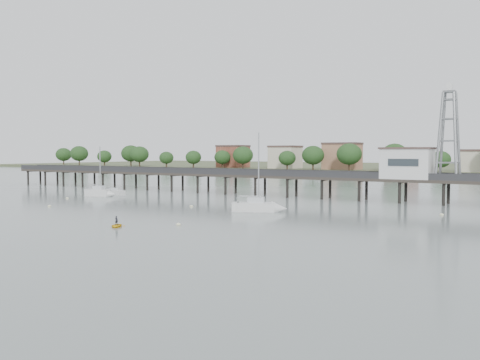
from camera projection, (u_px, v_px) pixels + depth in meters
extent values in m
cube|color=#2D2823|center=(276.00, 177.00, 102.89)|extent=(150.00, 5.00, 0.50)
cube|color=#333335|center=(270.00, 173.00, 100.83)|extent=(150.00, 0.12, 1.10)
cube|color=#333335|center=(282.00, 172.00, 104.88)|extent=(150.00, 0.12, 1.10)
cylinder|color=black|center=(28.00, 178.00, 140.39)|extent=(0.50, 0.50, 4.40)
cylinder|color=black|center=(40.00, 177.00, 143.60)|extent=(0.50, 0.50, 4.40)
cylinder|color=black|center=(271.00, 187.00, 101.39)|extent=(0.50, 0.50, 4.40)
cylinder|color=black|center=(280.00, 186.00, 104.60)|extent=(0.50, 0.50, 4.40)
cube|color=silver|center=(407.00, 164.00, 89.39)|extent=(8.00, 5.00, 5.00)
cube|color=#4C3833|center=(407.00, 148.00, 89.25)|extent=(8.40, 5.40, 0.30)
cube|color=slate|center=(450.00, 92.00, 85.31)|extent=(1.80, 1.80, 0.30)
cube|color=silver|center=(450.00, 87.00, 85.27)|extent=(0.90, 0.90, 1.20)
cube|color=silver|center=(256.00, 208.00, 76.24)|extent=(5.70, 4.19, 1.65)
cone|color=silver|center=(279.00, 209.00, 75.86)|extent=(2.90, 2.83, 2.07)
cube|color=silver|center=(256.00, 200.00, 76.18)|extent=(2.85, 2.52, 0.75)
cylinder|color=#A5A8AA|center=(259.00, 168.00, 75.89)|extent=(0.18, 0.18, 9.99)
cylinder|color=#A5A8AA|center=(250.00, 196.00, 76.25)|extent=(2.85, 1.46, 0.12)
cube|color=silver|center=(99.00, 194.00, 102.80)|extent=(4.68, 2.68, 1.65)
cone|color=silver|center=(111.00, 194.00, 101.90)|extent=(2.18, 2.09, 1.71)
cube|color=silver|center=(99.00, 188.00, 102.74)|extent=(2.22, 1.79, 0.75)
cylinder|color=#A5A8AA|center=(100.00, 168.00, 102.44)|extent=(0.18, 0.18, 8.26)
cylinder|color=#A5A8AA|center=(96.00, 185.00, 102.95)|extent=(2.53, 0.71, 0.12)
cube|color=silver|center=(116.00, 193.00, 105.91)|extent=(4.02, 2.05, 1.07)
cube|color=silver|center=(113.00, 190.00, 106.41)|extent=(1.43, 1.43, 0.64)
imported|color=yellow|center=(116.00, 227.00, 60.60)|extent=(1.69, 1.33, 2.37)
imported|color=black|center=(116.00, 227.00, 60.60)|extent=(0.62, 1.08, 0.24)
ellipsoid|color=#EDECB8|center=(442.00, 215.00, 71.70)|extent=(0.56, 0.56, 0.39)
ellipsoid|color=#EDECB8|center=(178.00, 225.00, 61.98)|extent=(0.56, 0.56, 0.39)
ellipsoid|color=#EDECB8|center=(67.00, 198.00, 97.18)|extent=(0.56, 0.56, 0.39)
ellipsoid|color=#EDECB8|center=(191.00, 206.00, 82.72)|extent=(0.56, 0.56, 0.39)
ellipsoid|color=#EDECB8|center=(49.00, 206.00, 83.00)|extent=(0.56, 0.56, 0.39)
cube|color=#475133|center=(458.00, 169.00, 259.14)|extent=(500.00, 170.00, 1.40)
cube|color=brown|center=(233.00, 158.00, 254.65)|extent=(13.00, 10.50, 9.00)
cube|color=brown|center=(285.00, 158.00, 239.69)|extent=(13.00, 10.50, 9.00)
cube|color=brown|center=(342.00, 159.00, 225.26)|extent=(13.00, 10.50, 9.00)
cube|color=brown|center=(402.00, 159.00, 211.91)|extent=(13.00, 10.50, 9.00)
cube|color=brown|center=(478.00, 160.00, 196.95)|extent=(13.00, 10.50, 9.00)
ellipsoid|color=#173415|center=(168.00, 157.00, 260.54)|extent=(8.00, 8.00, 6.80)
ellipsoid|color=#173415|center=(420.00, 159.00, 196.42)|extent=(8.00, 8.00, 6.80)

